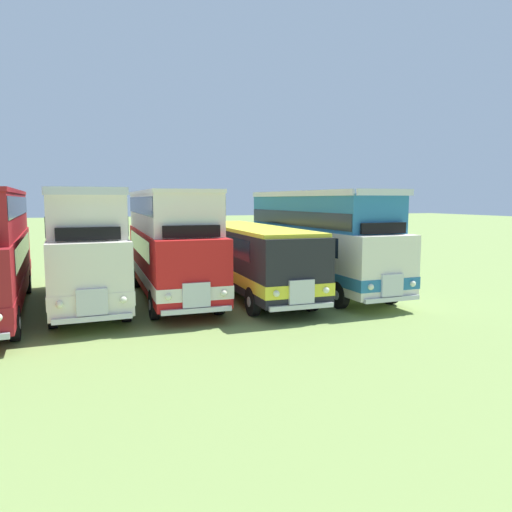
# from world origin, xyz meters

# --- Properties ---
(ground_plane) EXTENTS (200.00, 200.00, 0.00)m
(ground_plane) POSITION_xyz_m (0.00, 0.00, 0.00)
(ground_plane) COLOR #7A934C
(bus_fourth_in_row) EXTENTS (2.81, 10.05, 4.52)m
(bus_fourth_in_row) POSITION_xyz_m (-0.00, 0.39, 2.36)
(bus_fourth_in_row) COLOR silver
(bus_fourth_in_row) RESTS_ON ground
(bus_fifth_in_row) EXTENTS (2.74, 10.10, 4.49)m
(bus_fifth_in_row) POSITION_xyz_m (3.39, 0.42, 2.47)
(bus_fifth_in_row) COLOR red
(bus_fifth_in_row) RESTS_ON ground
(bus_sixth_in_row) EXTENTS (2.73, 11.01, 2.99)m
(bus_sixth_in_row) POSITION_xyz_m (6.77, 0.12, 1.76)
(bus_sixth_in_row) COLOR black
(bus_sixth_in_row) RESTS_ON ground
(bus_seventh_in_row) EXTENTS (2.76, 11.08, 4.52)m
(bus_seventh_in_row) POSITION_xyz_m (10.15, 0.23, 2.36)
(bus_seventh_in_row) COLOR silver
(bus_seventh_in_row) RESTS_ON ground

